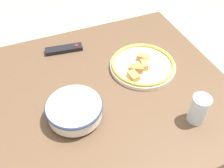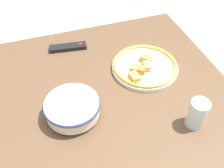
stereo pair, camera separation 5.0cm
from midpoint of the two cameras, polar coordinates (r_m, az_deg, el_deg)
The scene contains 5 objects.
dining_table at distance 1.16m, azimuth -2.12°, elevation -4.74°, with size 1.13×0.93×0.75m.
noodle_bowl at distance 0.98m, azimuth -7.20°, elevation -5.19°, with size 0.21×0.21×0.07m.
food_plate at distance 1.19m, azimuth 8.33°, elevation 3.76°, with size 0.30×0.30×0.04m.
tv_remote at distance 1.31m, azimuth -8.45°, elevation 7.90°, with size 0.18×0.07×0.02m.
drinking_glass at distance 0.99m, azimuth 19.46°, elevation -6.16°, with size 0.07×0.07×0.12m.
Camera 2 is at (-0.17, -0.73, 1.55)m, focal length 42.00 mm.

